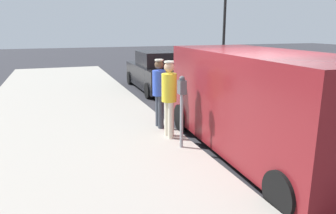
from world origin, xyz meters
TOP-DOWN VIEW (x-y plane):
  - ground_plane at (0.00, 0.00)m, footprint 80.00×80.00m
  - sidewalk_slab at (3.50, 0.00)m, footprint 5.00×32.00m
  - parking_meter_near at (1.35, -0.48)m, footprint 0.14×0.18m
  - pedestrian_in_blue at (1.34, -1.98)m, footprint 0.34×0.36m
  - pedestrian_in_yellow at (1.37, -1.20)m, footprint 0.34×0.36m
  - parked_van at (-0.15, 0.09)m, footprint 2.30×5.27m
  - parked_sedan_behind at (-0.44, -7.54)m, footprint 2.01×4.43m
  - traffic_light_corner at (-6.58, -11.33)m, footprint 2.48×0.42m

SIDE VIEW (x-z plane):
  - ground_plane at x=0.00m, z-range 0.00..0.00m
  - sidewalk_slab at x=3.50m, z-range 0.00..0.15m
  - parked_sedan_behind at x=-0.44m, z-range -0.08..1.57m
  - pedestrian_in_blue at x=1.34m, z-range 0.28..1.99m
  - parked_van at x=-0.15m, z-range 0.08..2.23m
  - pedestrian_in_yellow at x=1.37m, z-range 0.28..2.03m
  - parking_meter_near at x=1.35m, z-range 0.42..1.94m
  - traffic_light_corner at x=-6.58m, z-range 0.92..6.12m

